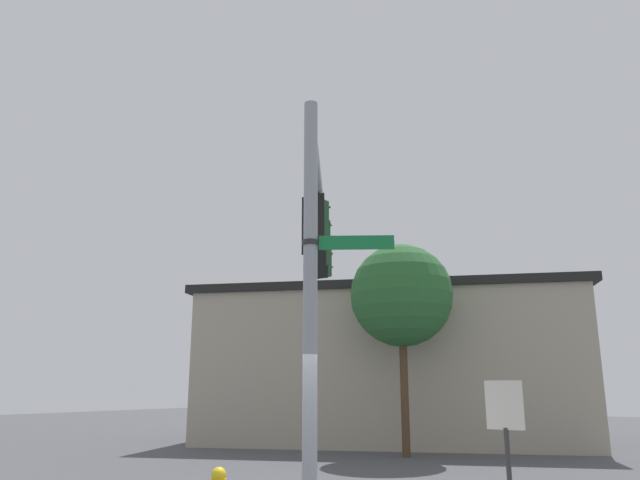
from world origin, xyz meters
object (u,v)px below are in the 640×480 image
object	(u,v)px
street_name_sign	(338,243)
traffic_light_mid_inner	(321,242)
historical_marker	(506,427)
traffic_light_nearest_pole	(318,226)
traffic_light_mid_outer	(323,256)

from	to	relation	value
street_name_sign	traffic_light_mid_inner	bearing A→B (deg)	127.64
traffic_light_mid_inner	historical_marker	bearing A→B (deg)	-15.40
traffic_light_nearest_pole	traffic_light_mid_inner	distance (m)	1.46
traffic_light_mid_outer	street_name_sign	size ratio (longest dim) A/B	1.05
traffic_light_mid_outer	street_name_sign	distance (m)	5.79
traffic_light_nearest_pole	street_name_sign	xyz separation A→B (m)	(1.82, -2.12, -1.02)
traffic_light_nearest_pole	historical_marker	xyz separation A→B (m)	(3.57, 0.05, -3.84)
street_name_sign	historical_marker	size ratio (longest dim) A/B	0.59
traffic_light_nearest_pole	street_name_sign	bearing A→B (deg)	-49.39
traffic_light_mid_inner	traffic_light_mid_outer	distance (m)	1.46
traffic_light_mid_inner	historical_marker	size ratio (longest dim) A/B	0.62
traffic_light_mid_inner	historical_marker	distance (m)	5.92
traffic_light_mid_inner	traffic_light_nearest_pole	bearing A→B (deg)	-58.01
traffic_light_mid_outer	historical_marker	world-z (taller)	traffic_light_mid_outer
traffic_light_nearest_pole	traffic_light_mid_inner	bearing A→B (deg)	121.99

